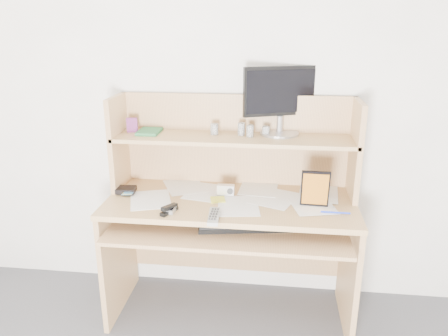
# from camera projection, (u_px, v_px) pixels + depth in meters

# --- Properties ---
(back_wall) EXTENTS (3.60, 0.04, 2.50)m
(back_wall) POSITION_uv_depth(u_px,v_px,m) (237.00, 102.00, 2.60)
(back_wall) COLOR white
(back_wall) RESTS_ON floor
(desk) EXTENTS (1.40, 0.70, 1.30)m
(desk) POSITION_uv_depth(u_px,v_px,m) (232.00, 203.00, 2.55)
(desk) COLOR tan
(desk) RESTS_ON floor
(paper_clutter) EXTENTS (1.32, 0.54, 0.01)m
(paper_clutter) POSITION_uv_depth(u_px,v_px,m) (231.00, 200.00, 2.46)
(paper_clutter) COLOR silver
(paper_clutter) RESTS_ON desk
(keyboard) EXTENTS (0.52, 0.26, 0.03)m
(keyboard) POSITION_uv_depth(u_px,v_px,m) (244.00, 223.00, 2.37)
(keyboard) COLOR black
(keyboard) RESTS_ON desk
(tv_remote) EXTENTS (0.07, 0.20, 0.02)m
(tv_remote) POSITION_uv_depth(u_px,v_px,m) (214.00, 216.00, 2.22)
(tv_remote) COLOR #9D9D98
(tv_remote) RESTS_ON paper_clutter
(flip_phone) EXTENTS (0.05, 0.08, 0.02)m
(flip_phone) POSITION_uv_depth(u_px,v_px,m) (171.00, 209.00, 2.30)
(flip_phone) COLOR #A2A2A4
(flip_phone) RESTS_ON paper_clutter
(stapler) EXTENTS (0.08, 0.12, 0.04)m
(stapler) POSITION_uv_depth(u_px,v_px,m) (169.00, 209.00, 2.28)
(stapler) COLOR black
(stapler) RESTS_ON paper_clutter
(wallet) EXTENTS (0.12, 0.10, 0.03)m
(wallet) POSITION_uv_depth(u_px,v_px,m) (126.00, 190.00, 2.56)
(wallet) COLOR black
(wallet) RESTS_ON paper_clutter
(sticky_note_pad) EXTENTS (0.09, 0.09, 0.01)m
(sticky_note_pad) POSITION_uv_depth(u_px,v_px,m) (218.00, 200.00, 2.45)
(sticky_note_pad) COLOR yellow
(sticky_note_pad) RESTS_ON desk
(digital_camera) EXTENTS (0.10, 0.04, 0.06)m
(digital_camera) POSITION_uv_depth(u_px,v_px,m) (226.00, 190.00, 2.51)
(digital_camera) COLOR silver
(digital_camera) RESTS_ON paper_clutter
(game_case) EXTENTS (0.15, 0.02, 0.21)m
(game_case) POSITION_uv_depth(u_px,v_px,m) (315.00, 189.00, 2.32)
(game_case) COLOR black
(game_case) RESTS_ON paper_clutter
(blue_pen) EXTENTS (0.15, 0.01, 0.01)m
(blue_pen) POSITION_uv_depth(u_px,v_px,m) (335.00, 212.00, 2.27)
(blue_pen) COLOR #1C35D3
(blue_pen) RESTS_ON paper_clutter
(card_box) EXTENTS (0.07, 0.03, 0.09)m
(card_box) POSITION_uv_depth(u_px,v_px,m) (132.00, 125.00, 2.58)
(card_box) COLOR maroon
(card_box) RESTS_ON desk
(shelf_book) EXTENTS (0.12, 0.17, 0.02)m
(shelf_book) POSITION_uv_depth(u_px,v_px,m) (149.00, 132.00, 2.57)
(shelf_book) COLOR #2D714F
(shelf_book) RESTS_ON desk
(chip_stack_a) EXTENTS (0.05, 0.05, 0.06)m
(chip_stack_a) POSITION_uv_depth(u_px,v_px,m) (214.00, 129.00, 2.53)
(chip_stack_a) COLOR black
(chip_stack_a) RESTS_ON desk
(chip_stack_b) EXTENTS (0.05, 0.05, 0.07)m
(chip_stack_b) POSITION_uv_depth(u_px,v_px,m) (250.00, 131.00, 2.48)
(chip_stack_b) COLOR white
(chip_stack_b) RESTS_ON desk
(chip_stack_c) EXTENTS (0.05, 0.05, 0.05)m
(chip_stack_c) POSITION_uv_depth(u_px,v_px,m) (266.00, 131.00, 2.51)
(chip_stack_c) COLOR black
(chip_stack_c) RESTS_ON desk
(chip_stack_d) EXTENTS (0.04, 0.04, 0.07)m
(chip_stack_d) POSITION_uv_depth(u_px,v_px,m) (241.00, 129.00, 2.51)
(chip_stack_d) COLOR silver
(chip_stack_d) RESTS_ON desk
(monitor) EXTENTS (0.43, 0.24, 0.39)m
(monitor) POSITION_uv_depth(u_px,v_px,m) (281.00, 98.00, 2.50)
(monitor) COLOR #A9A8AD
(monitor) RESTS_ON desk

